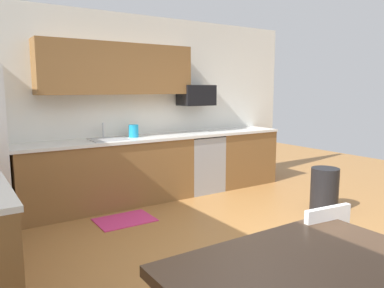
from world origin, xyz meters
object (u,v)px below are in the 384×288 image
(chair_near_table, at_px, (338,263))
(trash_bin, at_px, (324,190))
(oven_range, at_px, (199,163))
(microwave, at_px, (196,95))
(kettle, at_px, (134,132))
(dining_table, at_px, (306,277))

(chair_near_table, distance_m, trash_bin, 2.61)
(oven_range, xyz_separation_m, microwave, (-0.00, 0.10, 1.07))
(microwave, bearing_deg, trash_bin, -68.00)
(microwave, relative_size, kettle, 2.70)
(trash_bin, bearing_deg, chair_near_table, -140.86)
(chair_near_table, xyz_separation_m, kettle, (0.14, 3.50, 0.52))
(dining_table, relative_size, chair_near_table, 1.65)
(microwave, bearing_deg, kettle, -177.42)
(oven_range, xyz_separation_m, chair_near_table, (-1.25, -3.45, 0.05))
(oven_range, relative_size, trash_bin, 1.52)
(chair_near_table, bearing_deg, trash_bin, 39.14)
(oven_range, xyz_separation_m, kettle, (-1.11, 0.05, 0.56))
(oven_range, height_order, dining_table, oven_range)
(chair_near_table, relative_size, kettle, 4.25)
(microwave, xyz_separation_m, dining_table, (-1.87, -3.79, -0.83))
(kettle, bearing_deg, dining_table, -101.41)
(dining_table, relative_size, kettle, 7.00)
(microwave, xyz_separation_m, kettle, (-1.11, -0.05, -0.51))
(dining_table, bearing_deg, microwave, 63.79)
(microwave, distance_m, trash_bin, 2.39)
(oven_range, bearing_deg, chair_near_table, -109.90)
(trash_bin, bearing_deg, oven_range, 113.09)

